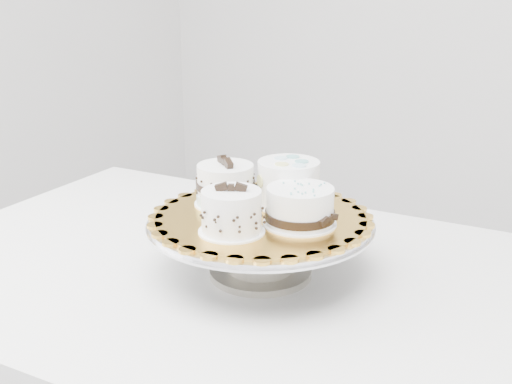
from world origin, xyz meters
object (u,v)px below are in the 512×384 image
Objects in this scene: cake_swirl at (231,213)px; cake_dots at (288,183)px; cake_ribbon at (301,207)px; table at (233,304)px; cake_banded at (226,186)px; cake_stand at (261,236)px; cake_board at (261,217)px.

cake_dots is (-0.01, 0.16, 0.01)m from cake_swirl.
cake_dots is 0.10m from cake_ribbon.
table is at bearing -170.90° from cake_ribbon.
cake_dots is (0.06, 0.09, 0.23)m from table.
table is 9.92× the size of cake_banded.
cake_banded is (-0.03, 0.02, 0.22)m from table.
cake_stand is at bearing -171.93° from cake_ribbon.
cake_swirl is at bearing -122.75° from cake_ribbon.
cake_ribbon is at bearing -3.24° from table.
cake_stand is at bearing -114.87° from cake_dots.
cake_board is 2.62× the size of cake_banded.
cake_stand is at bearing 25.43° from cake_banded.
cake_board is 2.51× the size of cake_dots.
cake_stand is 0.04m from cake_board.
table is 0.22m from cake_banded.
table is 0.19m from cake_board.
table is 0.25m from cake_ribbon.
cake_banded is at bearing 175.05° from cake_board.
cake_swirl is (0.07, -0.08, 0.22)m from table.
cake_swirl is at bearing -110.22° from cake_dots.
cake_stand reaches higher than table.
cake_banded is 0.11m from cake_dots.
cake_banded is 0.96× the size of cake_dots.
cake_dots is (0.00, 0.08, 0.04)m from cake_board.
cake_ribbon is (0.08, 0.01, 0.07)m from cake_stand.
cake_ribbon reaches higher than cake_board.
cake_dots is (0.09, 0.07, 0.01)m from cake_banded.
cake_banded is at bearing 100.87° from cake_swirl.
cake_banded reaches higher than cake_swirl.
table is 10.63× the size of cake_ribbon.
cake_swirl is at bearing -83.70° from cake_stand.
cake_board is at bearing 25.43° from cake_banded.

